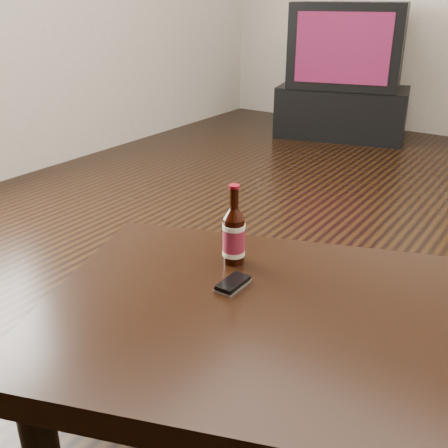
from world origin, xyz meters
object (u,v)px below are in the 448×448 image
Objects in this scene: tv at (347,46)px; phone at (233,284)px; tv_stand at (341,112)px; beer_bottle at (234,236)px; coffee_table at (329,343)px.

tv is 3.42m from phone.
tv reaches higher than tv_stand.
tv_stand is 11.05× the size of phone.
phone is (0.07, -0.11, -0.07)m from beer_bottle.
phone reaches higher than tv_stand.
tv is 10.29× the size of phone.
tv_stand is 4.91× the size of beer_bottle.
beer_bottle reaches higher than tv_stand.
beer_bottle is at bearing 162.31° from coffee_table.
tv_stand is 3.43m from phone.
tv_stand is at bearing 112.03° from coffee_table.
tv is 3.51m from coffee_table.
tv is 0.67× the size of coffee_table.
tv_stand is 0.52m from tv.
phone is at bearing -86.27° from tv.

